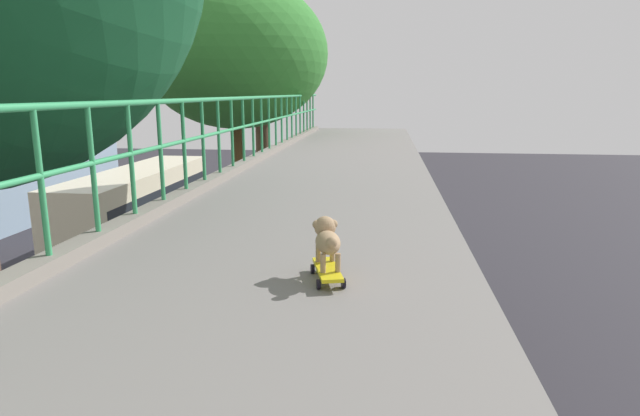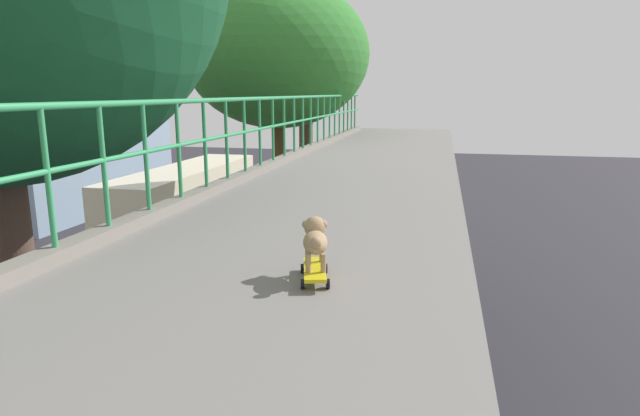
# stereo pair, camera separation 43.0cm
# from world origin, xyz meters

# --- Properties ---
(overpass_deck) EXTENTS (3.08, 32.61, 0.42)m
(overpass_deck) POSITION_xyz_m (1.24, 0.00, 5.37)
(overpass_deck) COLOR slate
(overpass_deck) RESTS_ON bridge_pier
(city_bus) EXTENTS (2.70, 10.64, 3.53)m
(city_bus) POSITION_xyz_m (-8.51, 19.16, 1.98)
(city_bus) COLOR beige
(city_bus) RESTS_ON ground
(roadside_tree_far) EXTENTS (5.44, 5.44, 10.05)m
(roadside_tree_far) POSITION_xyz_m (-2.33, 13.30, 7.87)
(roadside_tree_far) COLOR brown
(roadside_tree_far) RESTS_ON ground
(roadside_tree_farthest) EXTENTS (3.79, 3.79, 9.55)m
(roadside_tree_farthest) POSITION_xyz_m (-2.46, 17.16, 7.64)
(roadside_tree_farthest) COLOR #4E3927
(roadside_tree_farthest) RESTS_ON ground
(toy_skateboard) EXTENTS (0.27, 0.49, 0.09)m
(toy_skateboard) POSITION_xyz_m (1.72, 1.02, 5.65)
(toy_skateboard) COLOR gold
(toy_skateboard) RESTS_ON overpass_deck
(small_dog) EXTENTS (0.24, 0.42, 0.32)m
(small_dog) POSITION_xyz_m (1.71, 1.08, 5.86)
(small_dog) COLOR #A1815D
(small_dog) RESTS_ON toy_skateboard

